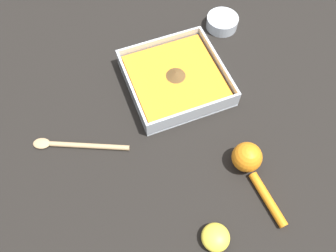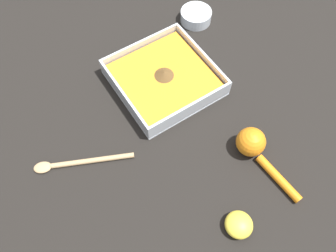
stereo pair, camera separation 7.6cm
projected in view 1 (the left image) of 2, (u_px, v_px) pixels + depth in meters
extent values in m
plane|color=black|center=(190.00, 83.00, 0.85)|extent=(4.00, 4.00, 0.00)
cube|color=silver|center=(175.00, 83.00, 0.85)|extent=(0.24, 0.24, 0.01)
cube|color=silver|center=(132.00, 90.00, 0.81)|extent=(0.24, 0.01, 0.04)
cube|color=silver|center=(217.00, 64.00, 0.85)|extent=(0.24, 0.01, 0.04)
cube|color=silver|center=(159.00, 44.00, 0.88)|extent=(0.01, 0.23, 0.04)
cube|color=silver|center=(194.00, 113.00, 0.77)|extent=(0.01, 0.23, 0.04)
cube|color=orange|center=(176.00, 79.00, 0.83)|extent=(0.22, 0.22, 0.03)
cone|color=brown|center=(176.00, 74.00, 0.82)|extent=(0.05, 0.05, 0.01)
cylinder|color=silver|center=(222.00, 22.00, 0.94)|extent=(0.09, 0.09, 0.03)
cylinder|color=brown|center=(222.00, 23.00, 0.94)|extent=(0.08, 0.08, 0.02)
sphere|color=orange|center=(247.00, 157.00, 0.71)|extent=(0.07, 0.07, 0.07)
cylinder|color=orange|center=(268.00, 199.00, 0.69)|extent=(0.12, 0.03, 0.02)
ellipsoid|color=yellow|center=(216.00, 237.00, 0.65)|extent=(0.06, 0.06, 0.03)
ellipsoid|color=tan|center=(42.00, 143.00, 0.76)|extent=(0.04, 0.05, 0.01)
cylinder|color=tan|center=(89.00, 146.00, 0.76)|extent=(0.09, 0.17, 0.01)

